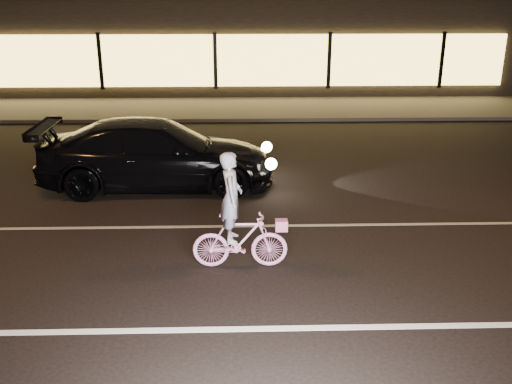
{
  "coord_description": "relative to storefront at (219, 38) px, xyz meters",
  "views": [
    {
      "loc": [
        0.95,
        -8.05,
        4.3
      ],
      "look_at": [
        1.2,
        0.6,
        1.2
      ],
      "focal_mm": 40.0,
      "sensor_mm": 36.0,
      "label": 1
    }
  ],
  "objects": [
    {
      "name": "sedan",
      "position": [
        -0.93,
        -14.54,
        -1.38
      ],
      "size": [
        5.34,
        2.25,
        1.53
      ],
      "rotation": [
        0.0,
        0.0,
        1.59
      ],
      "color": "black",
      "rests_on": "ground"
    },
    {
      "name": "sidewalk",
      "position": [
        0.0,
        -5.97,
        -2.09
      ],
      "size": [
        30.0,
        4.0,
        0.12
      ],
      "primitive_type": "cube",
      "color": "#383533",
      "rests_on": "ground"
    },
    {
      "name": "storefront",
      "position": [
        0.0,
        0.0,
        0.0
      ],
      "size": [
        25.4,
        8.42,
        4.2
      ],
      "color": "black",
      "rests_on": "ground"
    },
    {
      "name": "lane_stripe_far",
      "position": [
        0.0,
        -16.97,
        -2.14
      ],
      "size": [
        60.0,
        0.1,
        0.01
      ],
      "primitive_type": "cube",
      "color": "gray",
      "rests_on": "ground"
    },
    {
      "name": "cyclist",
      "position": [
        0.9,
        -18.64,
        -1.46
      ],
      "size": [
        1.54,
        0.53,
        1.95
      ],
      "rotation": [
        0.0,
        0.0,
        1.57
      ],
      "color": "#F3379E",
      "rests_on": "ground"
    },
    {
      "name": "lane_stripe_near",
      "position": [
        0.0,
        -20.47,
        -2.14
      ],
      "size": [
        60.0,
        0.12,
        0.01
      ],
      "primitive_type": "cube",
      "color": "silver",
      "rests_on": "ground"
    },
    {
      "name": "ground",
      "position": [
        0.0,
        -18.97,
        -2.15
      ],
      "size": [
        90.0,
        90.0,
        0.0
      ],
      "primitive_type": "plane",
      "color": "black",
      "rests_on": "ground"
    }
  ]
}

